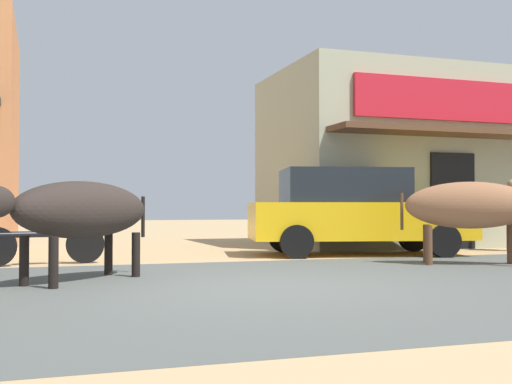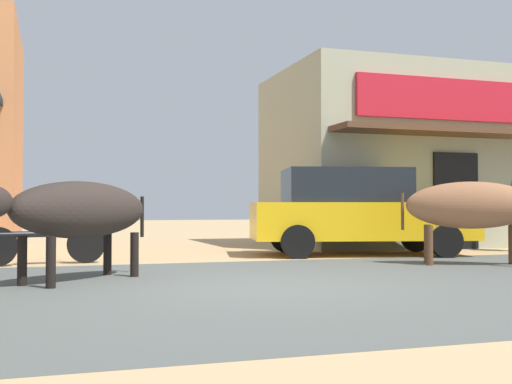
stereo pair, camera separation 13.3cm
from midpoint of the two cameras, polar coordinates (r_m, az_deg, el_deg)
ground at (r=7.39m, az=0.68°, el=-8.40°), size 80.00×80.00×0.00m
asphalt_road at (r=7.39m, az=0.68°, el=-8.39°), size 72.00×6.70×0.00m
storefront_right_club at (r=16.76m, az=15.27°, el=2.71°), size 7.64×5.05×4.17m
parked_hatchback_car at (r=12.45m, az=9.18°, el=-1.66°), size 4.41×2.50×1.64m
parked_motorcycle at (r=10.70m, az=-17.87°, el=-3.66°), size 1.95×0.46×1.06m
cow_near_brown at (r=8.13m, az=-15.06°, el=-1.60°), size 2.31×2.15×1.23m
cow_far_dark at (r=10.76m, az=19.19°, el=-1.17°), size 2.46×1.65×1.32m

